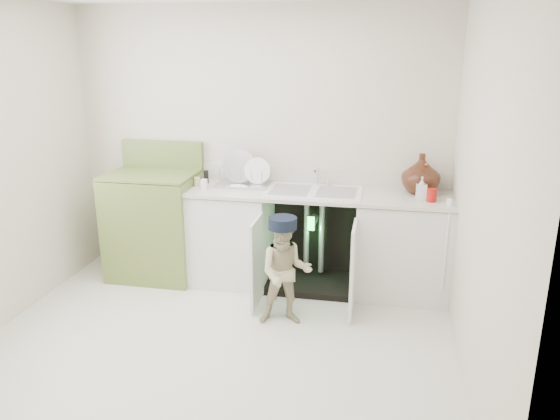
{
  "coord_description": "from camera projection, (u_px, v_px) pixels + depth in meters",
  "views": [
    {
      "loc": [
        1.16,
        -3.41,
        2.16
      ],
      "look_at": [
        0.35,
        0.7,
        0.87
      ],
      "focal_mm": 35.0,
      "sensor_mm": 36.0,
      "label": 1
    }
  ],
  "objects": [
    {
      "name": "room_shell",
      "position": [
        210.0,
        183.0,
        3.68
      ],
      "size": [
        6.0,
        5.5,
        1.26
      ],
      "color": "beige",
      "rests_on": "ground"
    },
    {
      "name": "repair_worker",
      "position": [
        285.0,
        271.0,
        4.27
      ],
      "size": [
        0.47,
        0.6,
        0.88
      ],
      "rotation": [
        0.0,
        0.0,
        0.18
      ],
      "color": "beige",
      "rests_on": "ground"
    },
    {
      "name": "ground",
      "position": [
        216.0,
        346.0,
        4.05
      ],
      "size": [
        3.5,
        3.5,
        0.0
      ],
      "primitive_type": "plane",
      "color": "beige",
      "rests_on": "ground"
    },
    {
      "name": "avocado_stove",
      "position": [
        155.0,
        223.0,
        5.18
      ],
      "size": [
        0.81,
        0.65,
        1.26
      ],
      "color": "olive",
      "rests_on": "ground"
    },
    {
      "name": "counter_run",
      "position": [
        316.0,
        236.0,
        4.94
      ],
      "size": [
        2.44,
        1.02,
        1.25
      ],
      "color": "white",
      "rests_on": "ground"
    }
  ]
}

